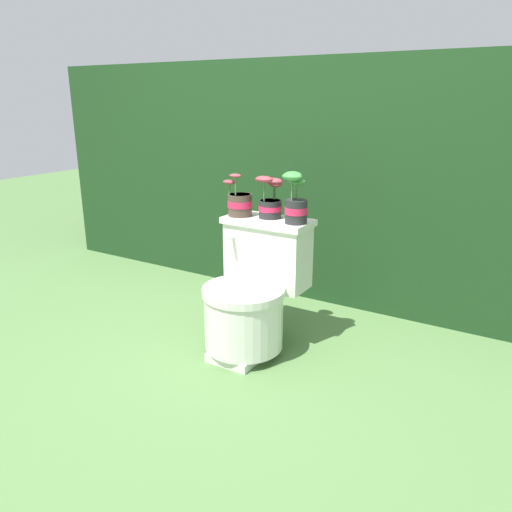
{
  "coord_description": "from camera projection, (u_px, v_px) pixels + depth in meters",
  "views": [
    {
      "loc": [
        1.28,
        -1.85,
        1.19
      ],
      "look_at": [
        0.1,
        0.1,
        0.47
      ],
      "focal_mm": 35.0,
      "sensor_mm": 36.0,
      "label": 1
    }
  ],
  "objects": [
    {
      "name": "potted_plant_middle",
      "position": [
        295.0,
        202.0,
        2.31
      ],
      "size": [
        0.12,
        0.12,
        0.24
      ],
      "color": "#262628",
      "rests_on": "toilet"
    },
    {
      "name": "ground_plane",
      "position": [
        229.0,
        347.0,
        2.5
      ],
      "size": [
        12.0,
        12.0,
        0.0
      ],
      "primitive_type": "plane",
      "color": "#4C703D"
    },
    {
      "name": "toilet",
      "position": [
        253.0,
        293.0,
        2.42
      ],
      "size": [
        0.43,
        0.53,
        0.63
      ],
      "color": "silver",
      "rests_on": "ground"
    },
    {
      "name": "potted_plant_left",
      "position": [
        240.0,
        203.0,
        2.47
      ],
      "size": [
        0.14,
        0.12,
        0.21
      ],
      "color": "#47382D",
      "rests_on": "toilet"
    },
    {
      "name": "potted_plant_midleft",
      "position": [
        270.0,
        202.0,
        2.42
      ],
      "size": [
        0.12,
        0.13,
        0.21
      ],
      "color": "#262628",
      "rests_on": "toilet"
    },
    {
      "name": "hedge_backdrop",
      "position": [
        336.0,
        174.0,
        3.33
      ],
      "size": [
        3.9,
        1.0,
        1.41
      ],
      "color": "#193819",
      "rests_on": "ground"
    }
  ]
}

